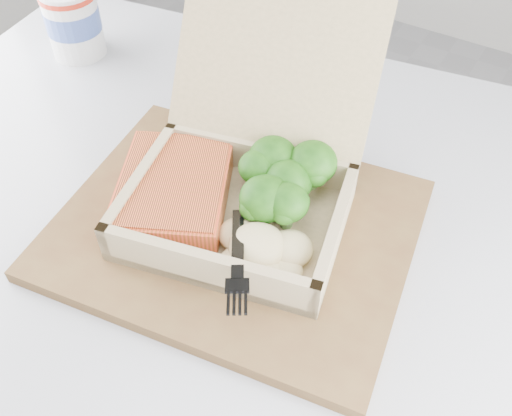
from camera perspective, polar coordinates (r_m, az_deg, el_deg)
The scene contains 9 objects.
cafe_table at distance 0.72m, azimuth -7.17°, elevation -13.88°, with size 0.95×0.95×0.74m.
serving_tray at distance 0.57m, azimuth -2.10°, elevation -2.09°, with size 0.34×0.27×0.01m, color brown.
takeout_container at distance 0.56m, azimuth -0.71°, elevation 4.30°, with size 0.26×0.29×0.17m.
salmon_fillet at distance 0.57m, azimuth -8.22°, elevation 1.84°, with size 0.10×0.14×0.03m, color #D54929.
broccoli_pile at distance 0.56m, azimuth 3.11°, elevation 2.26°, with size 0.12×0.12×0.04m, color #2F7319, non-canonical shape.
mashed_potatoes at distance 0.51m, azimuth 0.12°, elevation -3.82°, with size 0.09×0.07×0.03m, color beige.
plastic_fork at distance 0.51m, azimuth -1.82°, elevation -1.91°, with size 0.09×0.13×0.02m.
paper_cup at distance 0.84m, azimuth -17.86°, elevation 17.46°, with size 0.07×0.07×0.09m.
receipt at distance 0.68m, azimuth 4.65°, elevation 7.41°, with size 0.07×0.13×0.00m, color white.
Camera 1 is at (-0.18, -0.10, 1.18)m, focal length 40.00 mm.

